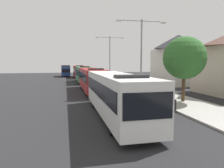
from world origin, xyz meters
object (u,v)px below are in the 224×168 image
(bus_lead, at_px, (115,93))
(bus_middle, at_px, (83,74))
(box_truck_oncoming, at_px, (66,70))
(roadside_tree, at_px, (184,58))
(bus_second_in_line, at_px, (92,79))
(white_suv, at_px, (153,96))
(streetlamp_mid, at_px, (141,49))
(bus_fourth_in_line, at_px, (79,71))
(streetlamp_far, at_px, (110,54))

(bus_lead, distance_m, bus_middle, 26.98)
(box_truck_oncoming, relative_size, roadside_tree, 1.24)
(bus_middle, distance_m, box_truck_oncoming, 18.94)
(bus_second_in_line, bearing_deg, roadside_tree, -51.96)
(bus_middle, xyz_separation_m, white_suv, (3.70, -25.09, -0.66))
(white_suv, height_order, streetlamp_mid, streetlamp_mid)
(bus_middle, bearing_deg, bus_lead, -90.00)
(bus_middle, xyz_separation_m, streetlamp_mid, (5.40, -17.74, 3.80))
(bus_second_in_line, relative_size, streetlamp_mid, 1.42)
(bus_fourth_in_line, xyz_separation_m, streetlamp_mid, (5.40, -31.31, 3.80))
(box_truck_oncoming, bearing_deg, bus_middle, -79.96)
(bus_middle, xyz_separation_m, box_truck_oncoming, (-3.30, 18.65, 0.02))
(bus_lead, distance_m, streetlamp_mid, 11.35)
(roadside_tree, bearing_deg, streetlamp_far, 95.40)
(bus_second_in_line, bearing_deg, box_truck_oncoming, 95.84)
(roadside_tree, bearing_deg, bus_fourth_in_line, 101.65)
(bus_second_in_line, height_order, white_suv, bus_second_in_line)
(bus_fourth_in_line, height_order, box_truck_oncoming, bus_fourth_in_line)
(bus_second_in_line, distance_m, box_truck_oncoming, 32.45)
(bus_middle, relative_size, box_truck_oncoming, 1.44)
(box_truck_oncoming, bearing_deg, streetlamp_far, -64.85)
(bus_second_in_line, xyz_separation_m, roadside_tree, (7.62, -9.74, 2.61))
(bus_lead, relative_size, roadside_tree, 1.95)
(white_suv, bearing_deg, box_truck_oncoming, 99.09)
(bus_fourth_in_line, bearing_deg, bus_lead, -90.00)
(box_truck_oncoming, bearing_deg, bus_fourth_in_line, -56.96)
(white_suv, bearing_deg, streetlamp_far, 86.14)
(white_suv, xyz_separation_m, roadside_tree, (3.92, 1.72, 3.27))
(streetlamp_far, bearing_deg, bus_middle, -178.80)
(streetlamp_mid, xyz_separation_m, roadside_tree, (2.22, -5.63, -1.19))
(bus_fourth_in_line, relative_size, streetlamp_mid, 1.26)
(streetlamp_far, bearing_deg, streetlamp_mid, -90.00)
(white_suv, distance_m, streetlamp_mid, 8.76)
(white_suv, relative_size, streetlamp_far, 0.50)
(streetlamp_far, relative_size, roadside_tree, 1.44)
(bus_second_in_line, height_order, box_truck_oncoming, bus_second_in_line)
(bus_second_in_line, xyz_separation_m, streetlamp_mid, (5.40, -4.11, 3.80))
(bus_lead, distance_m, box_truck_oncoming, 45.74)
(streetlamp_mid, bearing_deg, bus_fourth_in_line, 99.78)
(bus_second_in_line, height_order, bus_fourth_in_line, same)
(bus_middle, relative_size, white_suv, 2.45)
(streetlamp_mid, relative_size, streetlamp_far, 0.98)
(bus_middle, bearing_deg, roadside_tree, -71.94)
(bus_second_in_line, height_order, streetlamp_mid, streetlamp_mid)
(box_truck_oncoming, distance_m, roadside_tree, 43.49)
(white_suv, height_order, roadside_tree, roadside_tree)
(white_suv, height_order, streetlamp_far, streetlamp_far)
(bus_middle, bearing_deg, bus_second_in_line, -90.00)
(bus_second_in_line, bearing_deg, bus_fourth_in_line, 90.00)
(bus_middle, relative_size, streetlamp_mid, 1.26)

